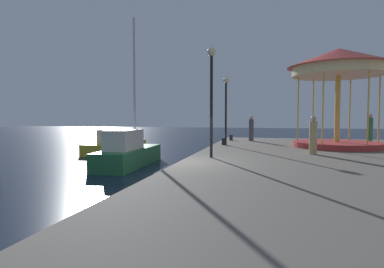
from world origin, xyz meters
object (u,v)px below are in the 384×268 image
(motorboat_yellow, at_px, (116,144))
(person_by_the_water, at_px, (251,129))
(lamp_post_mid_promenade, at_px, (226,98))
(lamp_post_near_edge, at_px, (211,83))
(person_near_carousel, at_px, (313,136))
(person_far_corner, at_px, (370,130))
(bollard_center, at_px, (224,141))
(carousel, at_px, (338,73))
(sailboat_green, at_px, (128,152))
(bollard_south, at_px, (231,138))

(motorboat_yellow, height_order, person_by_the_water, person_by_the_water)
(lamp_post_mid_promenade, relative_size, person_by_the_water, 2.29)
(lamp_post_near_edge, bearing_deg, motorboat_yellow, 138.30)
(person_near_carousel, height_order, person_far_corner, person_far_corner)
(bollard_center, bearing_deg, carousel, -0.37)
(person_by_the_water, bearing_deg, motorboat_yellow, -165.82)
(sailboat_green, relative_size, person_by_the_water, 4.36)
(sailboat_green, bearing_deg, lamp_post_mid_promenade, 42.46)
(sailboat_green, bearing_deg, person_far_corner, 28.28)
(person_by_the_water, relative_size, person_near_carousel, 1.01)
(motorboat_yellow, xyz_separation_m, person_near_carousel, (12.30, -4.97, 1.02))
(lamp_post_near_edge, bearing_deg, bollard_south, 91.69)
(bollard_south, bearing_deg, bollard_center, -90.67)
(bollard_center, bearing_deg, person_far_corner, 16.96)
(lamp_post_near_edge, bearing_deg, person_far_corner, 45.89)
(bollard_south, relative_size, person_near_carousel, 0.23)
(motorboat_yellow, xyz_separation_m, carousel, (14.03, -1.20, 4.29))
(bollard_south, distance_m, person_far_corner, 8.77)
(lamp_post_mid_promenade, xyz_separation_m, bollard_center, (-0.17, 0.29, -2.57))
(motorboat_yellow, height_order, person_far_corner, person_far_corner)
(carousel, bearing_deg, person_near_carousel, -114.61)
(motorboat_yellow, bearing_deg, sailboat_green, -57.40)
(carousel, distance_m, lamp_post_mid_promenade, 6.29)
(bollard_center, distance_m, person_far_corner, 9.16)
(person_far_corner, bearing_deg, lamp_post_near_edge, -134.11)
(bollard_center, bearing_deg, sailboat_green, -134.45)
(person_by_the_water, bearing_deg, bollard_center, -112.76)
(bollard_south, distance_m, bollard_center, 3.58)
(lamp_post_near_edge, bearing_deg, lamp_post_mid_promenade, 91.57)
(motorboat_yellow, relative_size, bollard_center, 14.47)
(motorboat_yellow, relative_size, lamp_post_near_edge, 1.28)
(carousel, distance_m, bollard_south, 8.22)
(bollard_center, height_order, person_far_corner, person_far_corner)
(bollard_center, relative_size, person_far_corner, 0.21)
(motorboat_yellow, height_order, bollard_center, motorboat_yellow)
(lamp_post_mid_promenade, relative_size, person_far_corner, 2.13)
(sailboat_green, height_order, person_near_carousel, sailboat_green)
(bollard_south, height_order, person_far_corner, person_far_corner)
(bollard_south, xyz_separation_m, bollard_center, (-0.04, -3.58, 0.00))
(lamp_post_near_edge, height_order, bollard_center, lamp_post_near_edge)
(sailboat_green, relative_size, person_far_corner, 4.07)
(lamp_post_near_edge, distance_m, person_by_the_water, 9.82)
(person_far_corner, bearing_deg, lamp_post_mid_promenade, -160.99)
(sailboat_green, relative_size, motorboat_yellow, 1.32)
(motorboat_yellow, bearing_deg, bollard_south, 17.38)
(carousel, relative_size, person_near_carousel, 3.13)
(person_by_the_water, xyz_separation_m, person_far_corner, (7.28, -0.81, 0.06))
(carousel, relative_size, lamp_post_mid_promenade, 1.36)
(sailboat_green, xyz_separation_m, motorboat_yellow, (-3.49, 5.46, -0.12))
(bollard_south, xyz_separation_m, person_by_the_water, (1.41, -0.11, 0.62))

